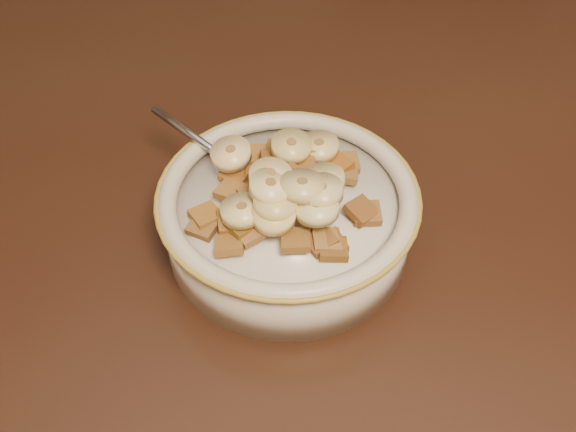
# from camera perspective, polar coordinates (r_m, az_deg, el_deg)

# --- Properties ---
(table) EXTENTS (1.41, 0.91, 0.04)m
(table) POSITION_cam_1_polar(r_m,az_deg,el_deg) (0.53, 7.57, -5.26)
(table) COLOR black
(table) RESTS_ON floor
(chair) EXTENTS (0.54, 0.54, 1.03)m
(chair) POSITION_cam_1_polar(r_m,az_deg,el_deg) (1.31, 14.09, 16.84)
(chair) COLOR black
(chair) RESTS_ON floor
(cereal_bowl) EXTENTS (0.19, 0.19, 0.05)m
(cereal_bowl) POSITION_cam_1_polar(r_m,az_deg,el_deg) (0.50, 0.00, -0.55)
(cereal_bowl) COLOR silver
(cereal_bowl) RESTS_ON table
(milk) EXTENTS (0.16, 0.16, 0.00)m
(milk) POSITION_cam_1_polar(r_m,az_deg,el_deg) (0.49, 0.00, 1.27)
(milk) COLOR silver
(milk) RESTS_ON cereal_bowl
(spoon) EXTENTS (0.06, 0.05, 0.01)m
(spoon) POSITION_cam_1_polar(r_m,az_deg,el_deg) (0.50, -2.80, 3.15)
(spoon) COLOR #A5A8B3
(spoon) RESTS_ON cereal_bowl
(cereal_square_0) EXTENTS (0.03, 0.03, 0.01)m
(cereal_square_0) POSITION_cam_1_polar(r_m,az_deg,el_deg) (0.49, 0.92, 4.64)
(cereal_square_0) COLOR brown
(cereal_square_0) RESTS_ON milk
(cereal_square_1) EXTENTS (0.03, 0.03, 0.01)m
(cereal_square_1) POSITION_cam_1_polar(r_m,az_deg,el_deg) (0.47, -7.31, 0.05)
(cereal_square_1) COLOR #9A6921
(cereal_square_1) RESTS_ON milk
(cereal_square_2) EXTENTS (0.03, 0.02, 0.01)m
(cereal_square_2) POSITION_cam_1_polar(r_m,az_deg,el_deg) (0.50, -1.28, 4.88)
(cereal_square_2) COLOR brown
(cereal_square_2) RESTS_ON milk
(cereal_square_3) EXTENTS (0.03, 0.03, 0.01)m
(cereal_square_3) POSITION_cam_1_polar(r_m,az_deg,el_deg) (0.45, 2.86, -2.21)
(cereal_square_3) COLOR brown
(cereal_square_3) RESTS_ON milk
(cereal_square_4) EXTENTS (0.02, 0.02, 0.01)m
(cereal_square_4) POSITION_cam_1_polar(r_m,az_deg,el_deg) (0.52, -0.85, 5.98)
(cereal_square_4) COLOR brown
(cereal_square_4) RESTS_ON milk
(cereal_square_5) EXTENTS (0.02, 0.02, 0.01)m
(cereal_square_5) POSITION_cam_1_polar(r_m,az_deg,el_deg) (0.50, 5.01, 3.83)
(cereal_square_5) COLOR brown
(cereal_square_5) RESTS_ON milk
(cereal_square_6) EXTENTS (0.03, 0.03, 0.01)m
(cereal_square_6) POSITION_cam_1_polar(r_m,az_deg,el_deg) (0.47, -3.03, 2.02)
(cereal_square_6) COLOR #915823
(cereal_square_6) RESTS_ON milk
(cereal_square_7) EXTENTS (0.03, 0.03, 0.01)m
(cereal_square_7) POSITION_cam_1_polar(r_m,az_deg,el_deg) (0.50, 4.34, 4.54)
(cereal_square_7) COLOR #9A4D1A
(cereal_square_7) RESTS_ON milk
(cereal_square_8) EXTENTS (0.02, 0.02, 0.01)m
(cereal_square_8) POSITION_cam_1_polar(r_m,az_deg,el_deg) (0.51, 5.18, 4.74)
(cereal_square_8) COLOR olive
(cereal_square_8) RESTS_ON milk
(cereal_square_9) EXTENTS (0.03, 0.03, 0.01)m
(cereal_square_9) POSITION_cam_1_polar(r_m,az_deg,el_deg) (0.46, -5.06, -0.49)
(cereal_square_9) COLOR olive
(cereal_square_9) RESTS_ON milk
(cereal_square_10) EXTENTS (0.02, 0.02, 0.01)m
(cereal_square_10) POSITION_cam_1_polar(r_m,az_deg,el_deg) (0.47, 7.02, 0.27)
(cereal_square_10) COLOR olive
(cereal_square_10) RESTS_ON milk
(cereal_square_11) EXTENTS (0.03, 0.03, 0.01)m
(cereal_square_11) POSITION_cam_1_polar(r_m,az_deg,el_deg) (0.50, -4.65, 3.78)
(cereal_square_11) COLOR brown
(cereal_square_11) RESTS_ON milk
(cereal_square_12) EXTENTS (0.03, 0.03, 0.01)m
(cereal_square_12) POSITION_cam_1_polar(r_m,az_deg,el_deg) (0.47, 3.24, 2.05)
(cereal_square_12) COLOR #98622A
(cereal_square_12) RESTS_ON milk
(cereal_square_13) EXTENTS (0.02, 0.02, 0.01)m
(cereal_square_13) POSITION_cam_1_polar(r_m,az_deg,el_deg) (0.45, 4.03, -2.93)
(cereal_square_13) COLOR brown
(cereal_square_13) RESTS_ON milk
(cereal_square_14) EXTENTS (0.03, 0.03, 0.01)m
(cereal_square_14) POSITION_cam_1_polar(r_m,az_deg,el_deg) (0.45, 3.75, -2.49)
(cereal_square_14) COLOR #9B601F
(cereal_square_14) RESTS_ON milk
(cereal_square_15) EXTENTS (0.02, 0.02, 0.01)m
(cereal_square_15) POSITION_cam_1_polar(r_m,az_deg,el_deg) (0.45, -5.22, -2.53)
(cereal_square_15) COLOR olive
(cereal_square_15) RESTS_ON milk
(cereal_square_16) EXTENTS (0.03, 0.03, 0.01)m
(cereal_square_16) POSITION_cam_1_polar(r_m,az_deg,el_deg) (0.46, 1.70, 0.92)
(cereal_square_16) COLOR brown
(cereal_square_16) RESTS_ON milk
(cereal_square_17) EXTENTS (0.02, 0.02, 0.01)m
(cereal_square_17) POSITION_cam_1_polar(r_m,az_deg,el_deg) (0.44, 0.69, -2.19)
(cereal_square_17) COLOR brown
(cereal_square_17) RESTS_ON milk
(cereal_square_18) EXTENTS (0.02, 0.02, 0.01)m
(cereal_square_18) POSITION_cam_1_polar(r_m,az_deg,el_deg) (0.50, -4.82, 4.16)
(cereal_square_18) COLOR olive
(cereal_square_18) RESTS_ON milk
(cereal_square_19) EXTENTS (0.03, 0.03, 0.01)m
(cereal_square_19) POSITION_cam_1_polar(r_m,az_deg,el_deg) (0.47, 0.39, 3.43)
(cereal_square_19) COLOR brown
(cereal_square_19) RESTS_ON milk
(cereal_square_20) EXTENTS (0.02, 0.02, 0.01)m
(cereal_square_20) POSITION_cam_1_polar(r_m,az_deg,el_deg) (0.45, 3.44, -2.18)
(cereal_square_20) COLOR olive
(cereal_square_20) RESTS_ON milk
(cereal_square_21) EXTENTS (0.02, 0.02, 0.01)m
(cereal_square_21) POSITION_cam_1_polar(r_m,az_deg,el_deg) (0.49, -0.45, 4.49)
(cereal_square_21) COLOR brown
(cereal_square_21) RESTS_ON milk
(cereal_square_22) EXTENTS (0.03, 0.03, 0.01)m
(cereal_square_22) POSITION_cam_1_polar(r_m,az_deg,el_deg) (0.45, -4.05, -0.87)
(cereal_square_22) COLOR brown
(cereal_square_22) RESTS_ON milk
(cereal_square_23) EXTENTS (0.02, 0.02, 0.01)m
(cereal_square_23) POSITION_cam_1_polar(r_m,az_deg,el_deg) (0.49, 1.11, 4.92)
(cereal_square_23) COLOR olive
(cereal_square_23) RESTS_ON milk
(cereal_square_24) EXTENTS (0.02, 0.02, 0.01)m
(cereal_square_24) POSITION_cam_1_polar(r_m,az_deg,el_deg) (0.52, -2.96, 5.42)
(cereal_square_24) COLOR brown
(cereal_square_24) RESTS_ON milk
(cereal_square_25) EXTENTS (0.03, 0.03, 0.01)m
(cereal_square_25) POSITION_cam_1_polar(r_m,az_deg,el_deg) (0.47, 6.55, 0.49)
(cereal_square_25) COLOR brown
(cereal_square_25) RESTS_ON milk
(cereal_square_26) EXTENTS (0.03, 0.03, 0.01)m
(cereal_square_26) POSITION_cam_1_polar(r_m,az_deg,el_deg) (0.45, -3.30, -1.26)
(cereal_square_26) COLOR olive
(cereal_square_26) RESTS_ON milk
(cereal_square_27) EXTENTS (0.03, 0.03, 0.01)m
(cereal_square_27) POSITION_cam_1_polar(r_m,az_deg,el_deg) (0.47, -7.51, -0.85)
(cereal_square_27) COLOR brown
(cereal_square_27) RESTS_ON milk
(cereal_square_28) EXTENTS (0.03, 0.03, 0.01)m
(cereal_square_28) POSITION_cam_1_polar(r_m,az_deg,el_deg) (0.48, -5.09, 2.23)
(cereal_square_28) COLOR brown
(cereal_square_28) RESTS_ON milk
(banana_slice_0) EXTENTS (0.04, 0.04, 0.01)m
(banana_slice_0) POSITION_cam_1_polar(r_m,az_deg,el_deg) (0.46, 3.19, 3.17)
(banana_slice_0) COLOR #F3E18A
(banana_slice_0) RESTS_ON milk
(banana_slice_1) EXTENTS (0.04, 0.04, 0.01)m
(banana_slice_1) POSITION_cam_1_polar(r_m,az_deg,el_deg) (0.45, 2.58, 0.67)
(banana_slice_1) COLOR beige
(banana_slice_1) RESTS_ON milk
(banana_slice_2) EXTENTS (0.04, 0.04, 0.02)m
(banana_slice_2) POSITION_cam_1_polar(r_m,az_deg,el_deg) (0.49, -5.09, 5.53)
(banana_slice_2) COLOR #F7D99C
(banana_slice_2) RESTS_ON milk
(banana_slice_3) EXTENTS (0.04, 0.04, 0.01)m
(banana_slice_3) POSITION_cam_1_polar(r_m,az_deg,el_deg) (0.45, -4.10, 0.48)
(banana_slice_3) COLOR #F7DF94
(banana_slice_3) RESTS_ON milk
(banana_slice_4) EXTENTS (0.04, 0.04, 0.01)m
(banana_slice_4) POSITION_cam_1_polar(r_m,az_deg,el_deg) (0.45, -1.14, 1.12)
(banana_slice_4) COLOR #D2C17D
(banana_slice_4) RESTS_ON milk
(banana_slice_5) EXTENTS (0.04, 0.04, 0.01)m
(banana_slice_5) POSITION_cam_1_polar(r_m,az_deg,el_deg) (0.45, 1.27, 2.69)
(banana_slice_5) COLOR #D6B97B
(banana_slice_5) RESTS_ON milk
(banana_slice_6) EXTENTS (0.04, 0.04, 0.01)m
(banana_slice_6) POSITION_cam_1_polar(r_m,az_deg,el_deg) (0.50, 2.76, 6.16)
(banana_slice_6) COLOR #D7B97A
(banana_slice_6) RESTS_ON milk
(banana_slice_7) EXTENTS (0.04, 0.04, 0.02)m
(banana_slice_7) POSITION_cam_1_polar(r_m,az_deg,el_deg) (0.46, -1.57, 3.44)
(banana_slice_7) COLOR #FBE787
(banana_slice_7) RESTS_ON milk
(banana_slice_8) EXTENTS (0.04, 0.04, 0.01)m
(banana_slice_8) POSITION_cam_1_polar(r_m,az_deg,el_deg) (0.45, -1.52, 2.60)
(banana_slice_8) COLOR beige
(banana_slice_8) RESTS_ON milk
(banana_slice_9) EXTENTS (0.04, 0.04, 0.01)m
(banana_slice_9) POSITION_cam_1_polar(r_m,az_deg,el_deg) (0.45, -1.27, 0.11)
(banana_slice_9) COLOR #FEDA81
(banana_slice_9) RESTS_ON milk
(banana_slice_10) EXTENTS (0.04, 0.04, 0.01)m
(banana_slice_10) POSITION_cam_1_polar(r_m,az_deg,el_deg) (0.49, 0.31, 6.19)
(banana_slice_10) COLOR #E3CA6E
(banana_slice_10) RESTS_ON milk
(banana_slice_11) EXTENTS (0.04, 0.03, 0.01)m
(banana_slice_11) POSITION_cam_1_polar(r_m,az_deg,el_deg) (0.45, 2.98, 2.21)
(banana_slice_11) COLOR beige
(banana_slice_11) RESTS_ON milk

